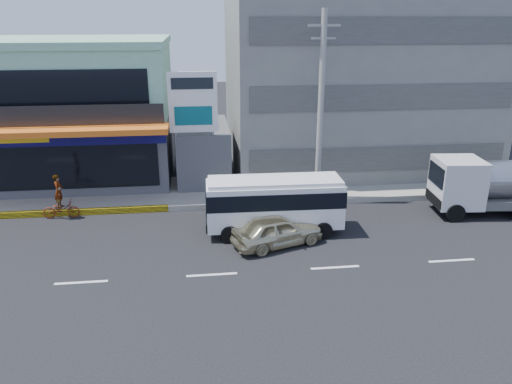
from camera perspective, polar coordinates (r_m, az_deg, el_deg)
ground at (r=20.02m, az=-5.07°, el=-9.41°), size 120.00×120.00×0.00m
sidewalk at (r=29.15m, az=4.08°, el=0.46°), size 70.00×5.00×0.30m
shop_building at (r=32.87m, az=-20.46°, el=8.42°), size 12.40×11.70×8.00m
concrete_building at (r=34.24m, az=11.10°, el=14.76°), size 16.00×12.00×14.00m
gap_structure at (r=30.57m, az=-6.01°, el=4.46°), size 3.00×6.00×3.50m
satellite_dish at (r=29.17m, az=-6.10°, el=7.41°), size 1.50×1.50×0.15m
billboard at (r=27.14m, az=-7.19°, el=9.36°), size 2.60×0.18×6.90m
utility_pole_near at (r=26.12m, az=7.40°, el=9.45°), size 1.60×0.30×10.00m
minibus at (r=23.06m, az=2.12°, el=-1.01°), size 6.33×2.32×2.63m
sedan at (r=22.10m, az=2.46°, el=-4.42°), size 4.41×2.89×1.40m
tanker_truck at (r=28.18m, az=26.21°, el=0.77°), size 7.55×2.98×2.91m
motorcycle_rider at (r=26.82m, az=-21.45°, el=-1.27°), size 1.78×0.64×2.28m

